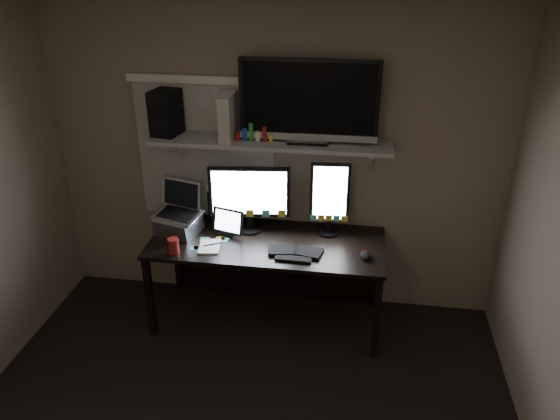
% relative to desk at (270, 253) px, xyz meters
% --- Properties ---
extents(ceiling, '(3.60, 3.60, 0.00)m').
position_rel_desk_xyz_m(ceiling, '(0.00, -1.55, 1.95)').
color(ceiling, silver).
rests_on(ceiling, back_wall).
extents(back_wall, '(3.60, 0.00, 3.60)m').
position_rel_desk_xyz_m(back_wall, '(0.00, 0.25, 0.70)').
color(back_wall, '#7B6958').
rests_on(back_wall, floor).
extents(window_blinds, '(1.10, 0.02, 1.10)m').
position_rel_desk_xyz_m(window_blinds, '(-0.55, 0.24, 0.75)').
color(window_blinds, '#B9B6A6').
rests_on(window_blinds, back_wall).
extents(desk, '(1.80, 0.75, 0.73)m').
position_rel_desk_xyz_m(desk, '(0.00, 0.00, 0.00)').
color(desk, black).
rests_on(desk, floor).
extents(wall_shelf, '(1.80, 0.35, 0.03)m').
position_rel_desk_xyz_m(wall_shelf, '(0.00, 0.08, 0.91)').
color(wall_shelf, '#9C9D98').
rests_on(wall_shelf, back_wall).
extents(monitor_landscape, '(0.63, 0.14, 0.55)m').
position_rel_desk_xyz_m(monitor_landscape, '(-0.16, 0.04, 0.45)').
color(monitor_landscape, black).
rests_on(monitor_landscape, desk).
extents(monitor_portrait, '(0.30, 0.08, 0.60)m').
position_rel_desk_xyz_m(monitor_portrait, '(0.46, 0.08, 0.48)').
color(monitor_portrait, black).
rests_on(monitor_portrait, desk).
extents(keyboard, '(0.41, 0.17, 0.02)m').
position_rel_desk_xyz_m(keyboard, '(0.24, -0.26, 0.19)').
color(keyboard, black).
rests_on(keyboard, desk).
extents(mouse, '(0.10, 0.13, 0.04)m').
position_rel_desk_xyz_m(mouse, '(0.75, -0.26, 0.20)').
color(mouse, black).
rests_on(mouse, desk).
extents(notepad, '(0.18, 0.24, 0.01)m').
position_rel_desk_xyz_m(notepad, '(-0.41, -0.28, 0.18)').
color(notepad, white).
rests_on(notepad, desk).
extents(tablet, '(0.28, 0.17, 0.23)m').
position_rel_desk_xyz_m(tablet, '(-0.32, -0.06, 0.29)').
color(tablet, black).
rests_on(tablet, desk).
extents(file_sorter, '(0.24, 0.13, 0.29)m').
position_rel_desk_xyz_m(file_sorter, '(-0.41, 0.15, 0.32)').
color(file_sorter, black).
rests_on(file_sorter, desk).
extents(laptop, '(0.42, 0.37, 0.40)m').
position_rel_desk_xyz_m(laptop, '(-0.71, -0.09, 0.37)').
color(laptop, silver).
rests_on(laptop, desk).
extents(cup, '(0.10, 0.10, 0.12)m').
position_rel_desk_xyz_m(cup, '(-0.65, -0.40, 0.24)').
color(cup, maroon).
rests_on(cup, desk).
extents(sticky_notes, '(0.29, 0.22, 0.00)m').
position_rel_desk_xyz_m(sticky_notes, '(-0.40, -0.22, 0.18)').
color(sticky_notes, gold).
rests_on(sticky_notes, desk).
extents(tv, '(1.01, 0.19, 0.60)m').
position_rel_desk_xyz_m(tv, '(0.28, 0.08, 1.23)').
color(tv, black).
rests_on(tv, wall_shelf).
extents(game_console, '(0.09, 0.28, 0.34)m').
position_rel_desk_xyz_m(game_console, '(-0.31, 0.07, 1.09)').
color(game_console, silver).
rests_on(game_console, wall_shelf).
extents(speaker, '(0.22, 0.25, 0.34)m').
position_rel_desk_xyz_m(speaker, '(-0.80, 0.10, 1.10)').
color(speaker, black).
rests_on(speaker, wall_shelf).
extents(bottles, '(0.21, 0.10, 0.13)m').
position_rel_desk_xyz_m(bottles, '(-0.11, 0.04, 0.99)').
color(bottles, '#A50F0C').
rests_on(bottles, wall_shelf).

